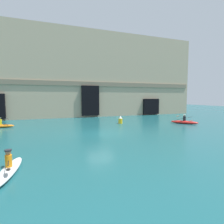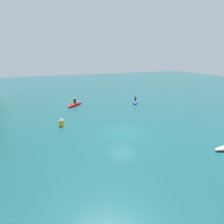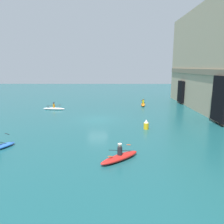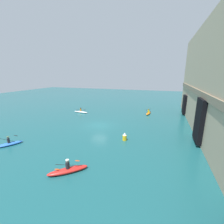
% 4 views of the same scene
% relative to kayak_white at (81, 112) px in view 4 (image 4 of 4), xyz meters
% --- Properties ---
extents(ground_plane, '(120.00, 120.00, 0.00)m').
position_rel_kayak_white_xyz_m(ground_plane, '(6.41, 7.28, -0.22)').
color(ground_plane, '#195156').
extents(kayak_white, '(1.00, 3.53, 1.16)m').
position_rel_kayak_white_xyz_m(kayak_white, '(0.00, 0.00, 0.00)').
color(kayak_white, white).
rests_on(kayak_white, ground).
extents(kayak_blue, '(2.89, 2.23, 1.22)m').
position_rel_kayak_white_xyz_m(kayak_blue, '(16.72, -0.09, -0.01)').
color(kayak_blue, blue).
rests_on(kayak_blue, ground).
extents(kayak_orange, '(3.03, 1.04, 1.19)m').
position_rel_kayak_white_xyz_m(kayak_orange, '(-3.75, 14.43, 0.03)').
color(kayak_orange, orange).
rests_on(kayak_orange, ground).
extents(kayak_red, '(2.88, 3.11, 1.25)m').
position_rel_kayak_white_xyz_m(kayak_red, '(18.80, 9.75, 0.03)').
color(kayak_red, red).
rests_on(kayak_red, ground).
extents(marker_buoy, '(0.54, 0.54, 1.06)m').
position_rel_kayak_white_xyz_m(marker_buoy, '(10.78, 12.82, 0.27)').
color(marker_buoy, yellow).
rests_on(marker_buoy, ground).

